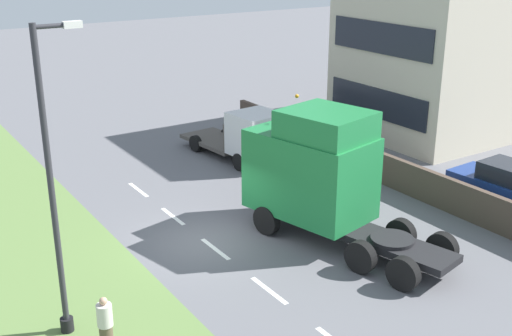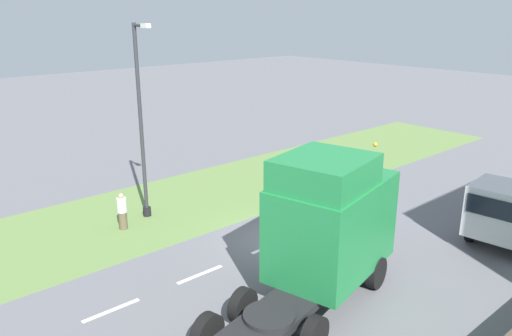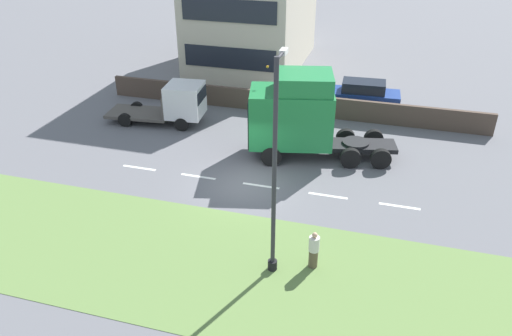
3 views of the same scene
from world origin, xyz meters
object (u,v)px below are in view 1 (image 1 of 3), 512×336
object	(u,v)px
lorry_cab	(317,173)
flatbed_truck	(249,136)
lamp_post	(56,202)
pedestrian	(105,325)

from	to	relation	value
lorry_cab	flatbed_truck	distance (m)	8.00
flatbed_truck	lamp_post	bearing A→B (deg)	32.05
flatbed_truck	pedestrian	bearing A→B (deg)	37.59
flatbed_truck	lamp_post	xyz separation A→B (m)	(-11.22, -8.72, 2.39)
pedestrian	flatbed_truck	bearing A→B (deg)	43.40
flatbed_truck	pedestrian	world-z (taller)	flatbed_truck
flatbed_truck	pedestrian	size ratio (longest dim) A/B	3.91
flatbed_truck	lamp_post	distance (m)	14.41
flatbed_truck	pedestrian	distance (m)	14.76
lorry_cab	lamp_post	distance (m)	9.27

